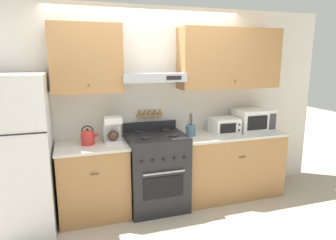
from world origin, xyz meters
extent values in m
plane|color=#B2A38E|center=(0.00, 0.00, 0.00)|extent=(16.00, 16.00, 0.00)
cube|color=silver|center=(0.00, 0.65, 1.27)|extent=(5.20, 0.08, 2.55)
cube|color=#AD7A47|center=(-0.78, 0.45, 1.89)|extent=(0.81, 0.33, 0.79)
sphere|color=brown|center=(-0.78, 0.27, 1.60)|extent=(0.02, 0.02, 0.02)
cube|color=#AD7A47|center=(1.08, 0.45, 1.89)|extent=(1.41, 0.33, 0.79)
sphere|color=brown|center=(1.08, 0.27, 1.60)|extent=(0.02, 0.02, 0.02)
cube|color=#ADAFB5|center=(0.00, 0.43, 1.67)|extent=(0.79, 0.37, 0.11)
cube|color=black|center=(0.22, 0.24, 1.67)|extent=(0.19, 0.01, 0.05)
cube|color=#AD7A47|center=(0.00, 0.57, 1.16)|extent=(0.34, 0.07, 0.02)
cylinder|color=olive|center=(-0.14, 0.57, 1.20)|extent=(0.03, 0.03, 0.06)
cylinder|color=olive|center=(-0.07, 0.57, 1.20)|extent=(0.03, 0.03, 0.06)
cylinder|color=olive|center=(0.00, 0.57, 1.20)|extent=(0.03, 0.03, 0.06)
cylinder|color=olive|center=(0.07, 0.57, 1.20)|extent=(0.03, 0.03, 0.06)
cylinder|color=olive|center=(0.14, 0.57, 1.20)|extent=(0.03, 0.03, 0.06)
cube|color=#AD7A47|center=(-0.78, 0.32, 0.43)|extent=(0.81, 0.59, 0.86)
cube|color=silver|center=(-0.78, 0.32, 0.88)|extent=(0.83, 0.62, 0.03)
cylinder|color=brown|center=(-0.78, 0.01, 0.65)|extent=(0.10, 0.01, 0.01)
cube|color=#AD7A47|center=(1.08, 0.32, 0.43)|extent=(1.41, 0.59, 0.86)
cube|color=silver|center=(1.08, 0.32, 0.88)|extent=(1.43, 0.62, 0.03)
cylinder|color=brown|center=(1.08, 0.01, 0.65)|extent=(0.10, 0.01, 0.01)
cube|color=#232326|center=(0.00, 0.28, 0.48)|extent=(0.72, 0.64, 0.96)
cube|color=black|center=(0.00, -0.04, 0.40)|extent=(0.49, 0.01, 0.27)
cylinder|color=#ADAFB5|center=(0.00, -0.07, 0.59)|extent=(0.51, 0.02, 0.02)
cube|color=black|center=(0.00, 0.28, 0.96)|extent=(0.72, 0.64, 0.01)
cylinder|color=#232326|center=(-0.17, 0.13, 0.98)|extent=(0.11, 0.11, 0.02)
cylinder|color=#232326|center=(0.17, 0.13, 0.98)|extent=(0.11, 0.11, 0.02)
cylinder|color=#232326|center=(-0.17, 0.44, 0.98)|extent=(0.11, 0.11, 0.02)
cylinder|color=#232326|center=(0.17, 0.44, 0.98)|extent=(0.11, 0.11, 0.02)
cylinder|color=black|center=(-0.26, -0.05, 0.75)|extent=(0.03, 0.02, 0.03)
cylinder|color=black|center=(-0.13, -0.05, 0.75)|extent=(0.03, 0.02, 0.03)
cylinder|color=black|center=(0.00, -0.05, 0.75)|extent=(0.03, 0.02, 0.03)
cylinder|color=black|center=(0.13, -0.05, 0.75)|extent=(0.03, 0.02, 0.03)
cylinder|color=black|center=(0.26, -0.05, 0.75)|extent=(0.03, 0.02, 0.03)
cube|color=#232326|center=(0.00, 0.58, 1.02)|extent=(0.72, 0.04, 0.10)
cube|color=white|center=(-1.57, 0.24, 0.87)|extent=(0.70, 0.72, 1.74)
cube|color=black|center=(-1.57, -0.12, 1.18)|extent=(0.70, 0.01, 0.01)
cylinder|color=red|center=(-0.82, 0.34, 0.96)|extent=(0.16, 0.16, 0.14)
ellipsoid|color=red|center=(-0.82, 0.34, 1.03)|extent=(0.15, 0.15, 0.08)
sphere|color=black|center=(-0.82, 0.34, 1.08)|extent=(0.02, 0.02, 0.02)
cylinder|color=red|center=(-0.74, 0.34, 0.99)|extent=(0.10, 0.04, 0.08)
torus|color=black|center=(-0.82, 0.34, 1.06)|extent=(0.14, 0.01, 0.14)
cube|color=white|center=(-0.52, 0.34, 0.91)|extent=(0.21, 0.22, 0.03)
cube|color=white|center=(-0.52, 0.41, 1.05)|extent=(0.21, 0.08, 0.31)
cube|color=white|center=(-0.52, 0.33, 1.17)|extent=(0.21, 0.18, 0.07)
ellipsoid|color=#4C3323|center=(-0.52, 0.32, 0.99)|extent=(0.13, 0.13, 0.12)
cube|color=white|center=(1.44, 0.36, 1.05)|extent=(0.50, 0.37, 0.30)
cube|color=black|center=(1.38, 0.17, 1.05)|extent=(0.30, 0.01, 0.19)
cube|color=#38383D|center=(1.63, 0.17, 1.05)|extent=(0.10, 0.01, 0.22)
cylinder|color=slate|center=(0.49, 0.34, 0.97)|extent=(0.13, 0.13, 0.15)
cylinder|color=olive|center=(0.46, 0.33, 1.12)|extent=(0.01, 0.05, 0.16)
cylinder|color=#28282B|center=(0.49, 0.34, 1.12)|extent=(0.01, 0.04, 0.16)
cylinder|color=#B2B2B7|center=(0.51, 0.35, 1.12)|extent=(0.01, 0.03, 0.16)
cube|color=white|center=(0.98, 0.34, 1.00)|extent=(0.36, 0.31, 0.21)
cube|color=black|center=(0.95, 0.18, 1.00)|extent=(0.23, 0.01, 0.13)
cylinder|color=black|center=(1.11, 0.18, 1.04)|extent=(0.03, 0.01, 0.03)
cylinder|color=black|center=(1.11, 0.18, 0.96)|extent=(0.03, 0.01, 0.03)
camera|label=1|loc=(-0.97, -3.19, 1.90)|focal=32.00mm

